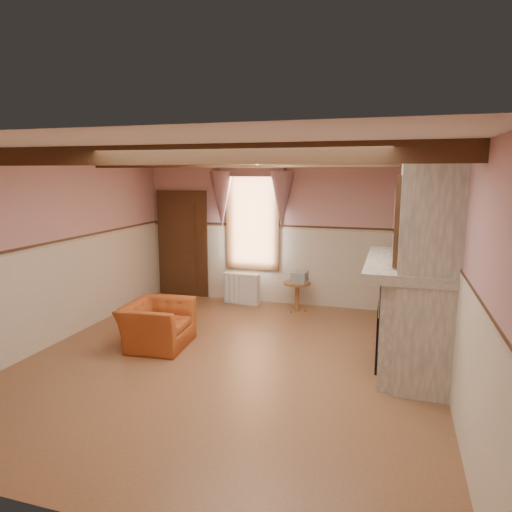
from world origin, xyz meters
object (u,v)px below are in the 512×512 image
(bowl, at_px, (409,254))
(mantel_clock, at_px, (408,243))
(radiator, at_px, (242,288))
(oil_lamp, at_px, (409,244))
(side_table, at_px, (297,297))
(armchair, at_px, (157,325))

(bowl, relative_size, mantel_clock, 1.30)
(radiator, distance_m, oil_lamp, 3.63)
(bowl, bearing_deg, mantel_clock, 90.00)
(side_table, height_order, mantel_clock, mantel_clock)
(armchair, relative_size, oil_lamp, 3.57)
(mantel_clock, distance_m, oil_lamp, 0.35)
(side_table, xyz_separation_m, bowl, (1.84, -1.69, 1.18))
(armchair, xyz_separation_m, oil_lamp, (3.46, 0.83, 1.23))
(radiator, xyz_separation_m, oil_lamp, (2.98, -1.64, 1.26))
(side_table, bearing_deg, armchair, -125.26)
(mantel_clock, bearing_deg, armchair, -161.20)
(side_table, xyz_separation_m, mantel_clock, (1.84, -1.10, 1.25))
(armchair, distance_m, radiator, 2.52)
(armchair, height_order, bowl, bowl)
(radiator, bearing_deg, mantel_clock, -18.58)
(side_table, xyz_separation_m, oil_lamp, (1.84, -1.45, 1.29))
(bowl, bearing_deg, oil_lamp, 90.00)
(bowl, distance_m, mantel_clock, 0.59)
(mantel_clock, xyz_separation_m, oil_lamp, (0.00, -0.35, 0.04))
(bowl, relative_size, oil_lamp, 1.12)
(armchair, xyz_separation_m, bowl, (3.46, 0.59, 1.13))
(armchair, xyz_separation_m, side_table, (1.61, 2.28, -0.05))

